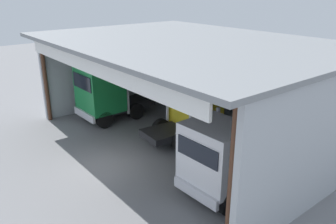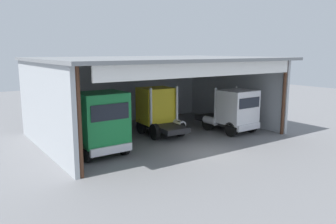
{
  "view_description": "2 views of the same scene",
  "coord_description": "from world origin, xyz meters",
  "px_view_note": "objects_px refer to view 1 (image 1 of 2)",
  "views": [
    {
      "loc": [
        13.14,
        -6.72,
        8.11
      ],
      "look_at": [
        0.0,
        3.81,
        1.87
      ],
      "focal_mm": 36.48,
      "sensor_mm": 36.0,
      "label": 1
    },
    {
      "loc": [
        -12.89,
        -14.79,
        5.98
      ],
      "look_at": [
        0.0,
        3.81,
        1.87
      ],
      "focal_mm": 36.1,
      "sensor_mm": 36.0,
      "label": 2
    }
  ],
  "objects_px": {
    "truck_yellow_right_bay": "(192,109)",
    "truck_white_center_right_bay": "(222,158)",
    "truck_green_center_left_bay": "(104,91)",
    "oil_drum": "(206,103)",
    "tool_cart": "(210,103)"
  },
  "relations": [
    {
      "from": "truck_yellow_right_bay",
      "to": "truck_white_center_right_bay",
      "type": "relative_size",
      "value": 0.9
    },
    {
      "from": "truck_green_center_left_bay",
      "to": "truck_white_center_right_bay",
      "type": "relative_size",
      "value": 0.97
    },
    {
      "from": "truck_yellow_right_bay",
      "to": "truck_white_center_right_bay",
      "type": "height_order",
      "value": "truck_yellow_right_bay"
    },
    {
      "from": "oil_drum",
      "to": "truck_green_center_left_bay",
      "type": "bearing_deg",
      "value": -111.49
    },
    {
      "from": "truck_yellow_right_bay",
      "to": "oil_drum",
      "type": "bearing_deg",
      "value": 130.69
    },
    {
      "from": "truck_green_center_left_bay",
      "to": "oil_drum",
      "type": "height_order",
      "value": "truck_green_center_left_bay"
    },
    {
      "from": "truck_green_center_left_bay",
      "to": "truck_yellow_right_bay",
      "type": "height_order",
      "value": "truck_green_center_left_bay"
    },
    {
      "from": "truck_white_center_right_bay",
      "to": "tool_cart",
      "type": "xyz_separation_m",
      "value": [
        -7.44,
        6.9,
        -1.15
      ]
    },
    {
      "from": "oil_drum",
      "to": "tool_cart",
      "type": "relative_size",
      "value": 0.85
    },
    {
      "from": "truck_green_center_left_bay",
      "to": "truck_white_center_right_bay",
      "type": "xyz_separation_m",
      "value": [
        10.39,
        -0.39,
        -0.28
      ]
    },
    {
      "from": "truck_yellow_right_bay",
      "to": "tool_cart",
      "type": "bearing_deg",
      "value": 127.12
    },
    {
      "from": "truck_white_center_right_bay",
      "to": "tool_cart",
      "type": "relative_size",
      "value": 4.99
    },
    {
      "from": "truck_white_center_right_bay",
      "to": "tool_cart",
      "type": "height_order",
      "value": "truck_white_center_right_bay"
    },
    {
      "from": "truck_white_center_right_bay",
      "to": "tool_cart",
      "type": "bearing_deg",
      "value": -44.36
    },
    {
      "from": "truck_white_center_right_bay",
      "to": "oil_drum",
      "type": "distance_m",
      "value": 10.5
    }
  ]
}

